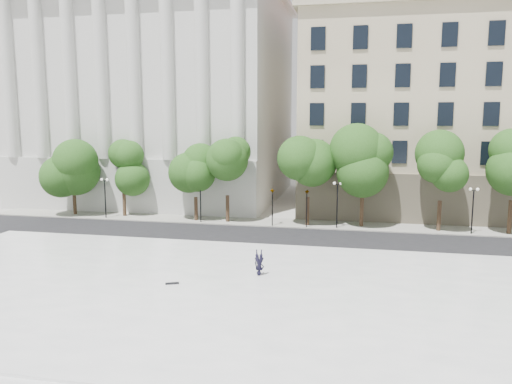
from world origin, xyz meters
TOP-DOWN VIEW (x-y plane):
  - ground at (0.00, 0.00)m, footprint 160.00×160.00m
  - plaza at (0.00, 3.00)m, footprint 44.00×22.00m
  - street at (0.00, 18.00)m, footprint 60.00×8.00m
  - far_sidewalk at (0.00, 24.00)m, footprint 60.00×4.00m
  - building_west at (-17.00, 38.57)m, footprint 31.50×27.65m
  - building_east at (20.00, 38.91)m, footprint 36.00×26.15m
  - traffic_light_west at (0.23, 22.30)m, footprint 0.96×1.77m
  - traffic_light_east at (3.51, 22.30)m, footprint 0.62×1.67m
  - person_lying at (2.20, 6.07)m, footprint 0.78×1.72m
  - skateboard at (-2.60, 3.34)m, footprint 0.83×0.51m
  - street_trees at (0.76, 23.56)m, footprint 47.47×5.05m
  - lamp_posts at (0.17, 22.60)m, footprint 36.39×0.28m

SIDE VIEW (x-z plane):
  - ground at x=0.00m, z-range 0.00..0.00m
  - street at x=0.00m, z-range 0.00..0.02m
  - far_sidewalk at x=0.00m, z-range 0.00..0.12m
  - plaza at x=0.00m, z-range 0.00..0.45m
  - skateboard at x=-2.60m, z-range 0.45..0.53m
  - person_lying at x=2.20m, z-range 0.45..0.90m
  - lamp_posts at x=0.17m, z-range 0.70..5.18m
  - traffic_light_east at x=3.51m, z-range 1.57..5.73m
  - traffic_light_west at x=0.23m, z-range 1.60..5.81m
  - street_trees at x=0.76m, z-range 1.20..9.24m
  - building_east at x=20.00m, z-range -0.36..22.64m
  - building_west at x=-17.00m, z-range 0.09..25.69m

